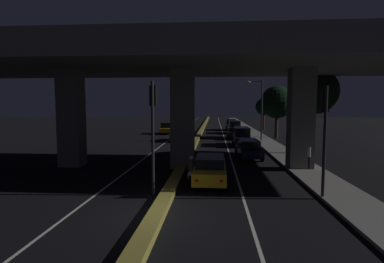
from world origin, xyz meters
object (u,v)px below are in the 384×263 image
at_px(traffic_light_left_of_median, 153,118).
at_px(car_taxi_yellow_second_oncoming, 167,128).
at_px(traffic_light_right_of_median, 324,122).
at_px(pedestrian_on_sidewalk, 308,156).
at_px(motorcycle_white_filtering_near, 191,171).
at_px(car_dark_blue_second, 248,148).
at_px(car_black_fourth, 235,133).
at_px(car_dark_red_lead_oncoming, 180,134).
at_px(car_grey_sixth, 231,124).
at_px(car_taxi_yellow_lead, 210,168).
at_px(street_lamp, 259,105).
at_px(car_dark_blue_third, 242,136).
at_px(car_grey_fifth, 234,127).

distance_m(traffic_light_left_of_median, car_taxi_yellow_second_oncoming, 30.99).
relative_size(traffic_light_right_of_median, pedestrian_on_sidewalk, 3.05).
distance_m(motorcycle_white_filtering_near, pedestrian_on_sidewalk, 8.07).
bearing_deg(pedestrian_on_sidewalk, car_dark_blue_second, 125.69).
relative_size(car_black_fourth, car_dark_red_lead_oncoming, 1.13).
height_order(car_dark_blue_second, car_grey_sixth, car_grey_sixth).
distance_m(traffic_light_right_of_median, car_taxi_yellow_lead, 6.23).
relative_size(street_lamp, car_dark_blue_second, 1.52).
xyz_separation_m(car_dark_blue_second, car_black_fourth, (-0.10, 14.30, -0.02)).
bearing_deg(car_taxi_yellow_second_oncoming, traffic_light_right_of_median, 22.08).
relative_size(car_dark_blue_second, car_dark_blue_third, 1.03).
xyz_separation_m(traffic_light_right_of_median, car_taxi_yellow_lead, (-5.06, 2.48, -2.66)).
distance_m(car_grey_sixth, car_dark_red_lead_oncoming, 17.41).
height_order(street_lamp, car_grey_sixth, street_lamp).
distance_m(car_dark_blue_third, car_taxi_yellow_second_oncoming, 15.97).
xyz_separation_m(car_taxi_yellow_second_oncoming, motorcycle_white_filtering_near, (5.76, -28.28, -0.25)).
xyz_separation_m(street_lamp, car_taxi_yellow_lead, (-5.48, -19.55, -3.49)).
distance_m(car_taxi_yellow_lead, car_grey_sixth, 35.42).
relative_size(car_dark_red_lead_oncoming, motorcycle_white_filtering_near, 2.49).
relative_size(traffic_light_left_of_median, car_dark_blue_second, 1.13).
distance_m(car_black_fourth, motorcycle_white_filtering_near, 22.73).
xyz_separation_m(car_black_fourth, motorcycle_white_filtering_near, (-3.87, -22.40, -0.12)).
bearing_deg(car_grey_fifth, car_dark_blue_second, 178.20).
bearing_deg(car_taxi_yellow_lead, car_taxi_yellow_second_oncoming, 14.07).
xyz_separation_m(street_lamp, car_dark_red_lead_oncoming, (-9.40, -0.21, -3.50)).
bearing_deg(car_taxi_yellow_lead, car_grey_sixth, -4.48).
height_order(street_lamp, car_dark_blue_second, street_lamp).
bearing_deg(car_grey_sixth, car_black_fourth, -179.59).
bearing_deg(motorcycle_white_filtering_near, car_grey_fifth, -3.86).
relative_size(traffic_light_right_of_median, car_taxi_yellow_lead, 1.04).
relative_size(car_dark_blue_second, car_black_fourth, 0.98).
height_order(traffic_light_left_of_median, car_grey_sixth, traffic_light_left_of_median).
bearing_deg(traffic_light_left_of_median, car_taxi_yellow_second_oncoming, 97.77).
relative_size(car_grey_sixth, car_taxi_yellow_second_oncoming, 1.03).
bearing_deg(street_lamp, car_black_fourth, 134.52).
bearing_deg(car_black_fourth, traffic_light_right_of_median, -174.92).
bearing_deg(traffic_light_right_of_median, car_grey_sixth, 93.01).
bearing_deg(traffic_light_left_of_median, car_dark_blue_third, 72.42).
bearing_deg(car_dark_blue_third, car_taxi_yellow_lead, 169.14).
bearing_deg(car_black_fourth, car_grey_fifth, -3.36).
height_order(car_taxi_yellow_lead, car_grey_sixth, car_grey_sixth).
bearing_deg(car_black_fourth, car_dark_blue_second, -179.63).
xyz_separation_m(car_dark_blue_second, car_grey_fifth, (0.32, 21.64, 0.22)).
height_order(car_dark_blue_second, car_grey_fifth, car_grey_fifth).
bearing_deg(car_grey_fifth, motorcycle_white_filtering_near, 170.85).
relative_size(car_taxi_yellow_second_oncoming, motorcycle_white_filtering_near, 2.42).
height_order(traffic_light_left_of_median, street_lamp, street_lamp).
distance_m(car_taxi_yellow_lead, car_dark_red_lead_oncoming, 19.73).
bearing_deg(street_lamp, car_dark_red_lead_oncoming, -178.73).
bearing_deg(car_taxi_yellow_second_oncoming, car_dark_red_lead_oncoming, 18.98).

